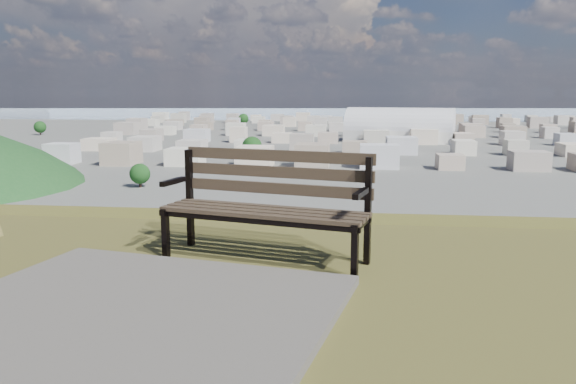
# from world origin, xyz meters

# --- Properties ---
(park_bench) EXTENTS (2.01, 1.07, 1.00)m
(park_bench) POSITION_xyz_m (-0.86, 2.52, 25.57)
(park_bench) COLOR #3D3023
(park_bench) RESTS_ON hilltop_mesa
(gravel_patch) EXTENTS (3.46, 4.37, 0.08)m
(gravel_patch) POSITION_xyz_m (-1.74, 0.22, 25.03)
(gravel_patch) COLOR #59544D
(gravel_patch) RESTS_ON hilltop_mesa
(arena) EXTENTS (62.24, 36.69, 24.61)m
(arena) POSITION_xyz_m (26.15, 314.52, 5.80)
(arena) COLOR silver
(arena) RESTS_ON ground
(city_blocks) EXTENTS (395.00, 361.00, 7.00)m
(city_blocks) POSITION_xyz_m (0.00, 394.44, 3.50)
(city_blocks) COLOR #BDB6A6
(city_blocks) RESTS_ON ground
(city_trees) EXTENTS (406.52, 387.20, 9.98)m
(city_trees) POSITION_xyz_m (-26.39, 319.00, 4.83)
(city_trees) COLOR #321F19
(city_trees) RESTS_ON ground
(bay_water) EXTENTS (2400.00, 700.00, 0.12)m
(bay_water) POSITION_xyz_m (0.00, 900.00, 0.00)
(bay_water) COLOR #90A6B7
(bay_water) RESTS_ON ground
(far_hills) EXTENTS (2050.00, 340.00, 60.00)m
(far_hills) POSITION_xyz_m (-60.92, 1402.93, 25.47)
(far_hills) COLOR #9FB0C6
(far_hills) RESTS_ON ground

